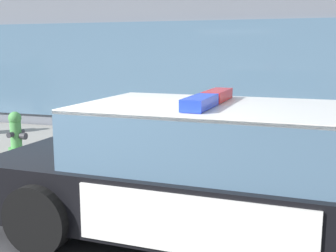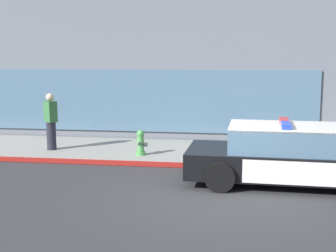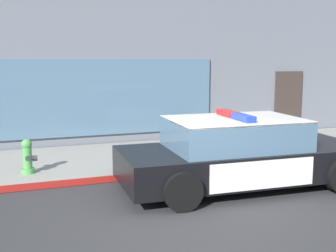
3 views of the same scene
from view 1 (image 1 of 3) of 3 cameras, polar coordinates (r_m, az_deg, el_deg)
name	(u,v)px [view 1 (image 1 of 3)]	position (r m, az deg, el deg)	size (l,w,h in m)	color
sidewalk	(166,155)	(7.56, -0.25, -3.95)	(48.00, 3.30, 0.15)	gray
curb_red_paint	(130,183)	(6.06, -5.16, -7.60)	(28.80, 0.04, 0.14)	maroon
police_cruiser	(221,173)	(4.40, 7.10, -6.29)	(4.92, 2.27, 1.49)	black
fire_hydrant	(16,133)	(7.80, -19.63, -0.90)	(0.34, 0.39, 0.73)	#4C994C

